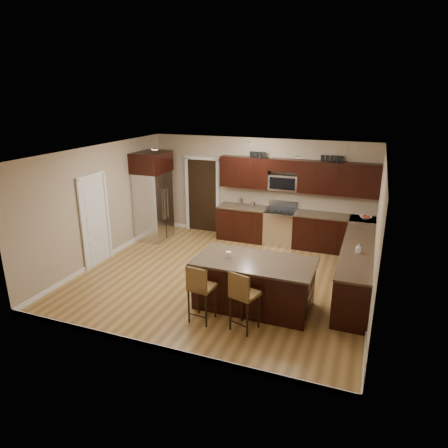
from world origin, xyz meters
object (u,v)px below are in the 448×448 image
at_px(range, 280,227).
at_px(refrigerator, 153,195).
at_px(stool_mid, 243,294).
at_px(island, 254,285).
at_px(stool_left, 200,287).

xyz_separation_m(range, refrigerator, (-3.30, -0.78, 0.73)).
relative_size(range, stool_mid, 1.03).
bearing_deg(stool_mid, range, 111.36).
bearing_deg(island, stool_mid, -85.83).
bearing_deg(refrigerator, island, -35.62).
relative_size(island, stool_mid, 2.03).
height_order(stool_left, stool_mid, stool_mid).
xyz_separation_m(island, refrigerator, (-3.60, 2.58, 0.78)).
height_order(island, refrigerator, refrigerator).
bearing_deg(stool_left, stool_mid, 5.54).
height_order(stool_mid, refrigerator, refrigerator).
height_order(stool_left, refrigerator, refrigerator).
xyz_separation_m(range, stool_mid, (0.36, -4.20, 0.20)).
bearing_deg(range, stool_left, -95.49).
distance_m(range, stool_mid, 4.22).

